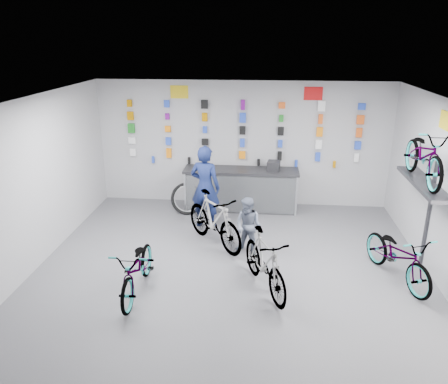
# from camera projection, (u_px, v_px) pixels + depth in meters

# --- Properties ---
(floor) EXTENTS (8.00, 8.00, 0.00)m
(floor) POSITION_uv_depth(u_px,v_px,m) (228.00, 288.00, 7.27)
(floor) COLOR #4C4C51
(floor) RESTS_ON ground
(ceiling) EXTENTS (8.00, 8.00, 0.00)m
(ceiling) POSITION_uv_depth(u_px,v_px,m) (229.00, 107.00, 6.26)
(ceiling) COLOR white
(ceiling) RESTS_ON wall_back
(wall_back) EXTENTS (7.00, 0.00, 7.00)m
(wall_back) POSITION_uv_depth(u_px,v_px,m) (242.00, 144.00, 10.51)
(wall_back) COLOR #AAAAAD
(wall_back) RESTS_ON floor
(wall_left) EXTENTS (0.00, 8.00, 8.00)m
(wall_left) POSITION_uv_depth(u_px,v_px,m) (14.00, 197.00, 7.08)
(wall_left) COLOR #AAAAAD
(wall_left) RESTS_ON floor
(counter) EXTENTS (2.70, 0.66, 1.00)m
(counter) POSITION_uv_depth(u_px,v_px,m) (241.00, 190.00, 10.42)
(counter) COLOR black
(counter) RESTS_ON floor
(merch_wall) EXTENTS (5.57, 0.08, 1.57)m
(merch_wall) POSITION_uv_depth(u_px,v_px,m) (245.00, 133.00, 10.34)
(merch_wall) COLOR white
(merch_wall) RESTS_ON wall_back
(wall_bracket) EXTENTS (0.39, 1.90, 2.00)m
(wall_bracket) POSITION_uv_depth(u_px,v_px,m) (424.00, 188.00, 7.60)
(wall_bracket) COLOR #333338
(wall_bracket) RESTS_ON wall_right
(sign_left) EXTENTS (0.42, 0.02, 0.30)m
(sign_left) POSITION_uv_depth(u_px,v_px,m) (179.00, 92.00, 10.21)
(sign_left) COLOR yellow
(sign_left) RESTS_ON wall_back
(sign_right) EXTENTS (0.42, 0.02, 0.30)m
(sign_right) POSITION_uv_depth(u_px,v_px,m) (313.00, 94.00, 9.94)
(sign_right) COLOR red
(sign_right) RESTS_ON wall_back
(sign_side) EXTENTS (0.02, 0.40, 0.30)m
(sign_side) POSITION_uv_depth(u_px,v_px,m) (445.00, 120.00, 7.19)
(sign_side) COLOR yellow
(sign_side) RESTS_ON wall_right
(bike_left) EXTENTS (0.61, 1.69, 0.88)m
(bike_left) POSITION_uv_depth(u_px,v_px,m) (138.00, 268.00, 7.01)
(bike_left) COLOR gray
(bike_left) RESTS_ON floor
(bike_center) EXTENTS (1.10, 1.73, 1.01)m
(bike_center) POSITION_uv_depth(u_px,v_px,m) (265.00, 262.00, 7.07)
(bike_center) COLOR gray
(bike_center) RESTS_ON floor
(bike_right) EXTENTS (1.19, 1.87, 0.93)m
(bike_right) POSITION_uv_depth(u_px,v_px,m) (398.00, 255.00, 7.38)
(bike_right) COLOR gray
(bike_right) RESTS_ON floor
(bike_service) EXTENTS (1.56, 1.70, 1.08)m
(bike_service) POSITION_uv_depth(u_px,v_px,m) (214.00, 220.00, 8.61)
(bike_service) COLOR gray
(bike_service) RESTS_ON floor
(bike_wall) EXTENTS (0.63, 1.80, 0.95)m
(bike_wall) POSITION_uv_depth(u_px,v_px,m) (425.00, 155.00, 7.41)
(bike_wall) COLOR gray
(bike_wall) RESTS_ON wall_bracket
(clerk) EXTENTS (0.75, 0.59, 1.82)m
(clerk) POSITION_uv_depth(u_px,v_px,m) (205.00, 187.00, 9.33)
(clerk) COLOR #121D4B
(clerk) RESTS_ON floor
(customer) EXTENTS (0.68, 0.63, 1.12)m
(customer) POSITION_uv_depth(u_px,v_px,m) (248.00, 226.00, 8.26)
(customer) COLOR slate
(customer) RESTS_ON floor
(spare_wheel) EXTENTS (0.80, 0.41, 0.75)m
(spare_wheel) POSITION_uv_depth(u_px,v_px,m) (187.00, 199.00, 10.23)
(spare_wheel) COLOR black
(spare_wheel) RESTS_ON floor
(register) EXTENTS (0.32, 0.34, 0.22)m
(register) POSITION_uv_depth(u_px,v_px,m) (274.00, 166.00, 10.15)
(register) COLOR black
(register) RESTS_ON counter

